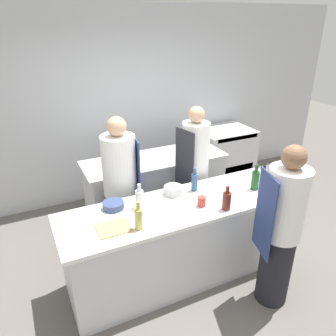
% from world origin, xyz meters
% --- Properties ---
extents(ground_plane, '(16.00, 16.00, 0.00)m').
position_xyz_m(ground_plane, '(0.00, 0.00, 0.00)').
color(ground_plane, '#605B56').
extents(wall_back, '(8.00, 0.06, 2.80)m').
position_xyz_m(wall_back, '(0.00, 2.13, 1.40)').
color(wall_back, silver).
rests_on(wall_back, ground_plane).
extents(prep_counter, '(2.50, 0.75, 0.88)m').
position_xyz_m(prep_counter, '(0.00, 0.00, 0.44)').
color(prep_counter, silver).
rests_on(prep_counter, ground_plane).
extents(pass_counter, '(1.92, 0.69, 0.88)m').
position_xyz_m(pass_counter, '(0.22, 1.21, 0.44)').
color(pass_counter, silver).
rests_on(pass_counter, ground_plane).
extents(oven_range, '(0.88, 0.73, 0.93)m').
position_xyz_m(oven_range, '(1.70, 1.71, 0.46)').
color(oven_range, silver).
rests_on(oven_range, ground_plane).
extents(chef_at_prep_near, '(0.41, 0.40, 1.65)m').
position_xyz_m(chef_at_prep_near, '(0.63, -0.71, 0.82)').
color(chef_at_prep_near, black).
rests_on(chef_at_prep_near, ground_plane).
extents(chef_at_stove, '(0.42, 0.40, 1.66)m').
position_xyz_m(chef_at_stove, '(-0.43, 0.69, 0.83)').
color(chef_at_stove, black).
rests_on(chef_at_stove, ground_plane).
extents(chef_at_pass_far, '(0.37, 0.36, 1.68)m').
position_xyz_m(chef_at_pass_far, '(0.49, 0.62, 0.85)').
color(chef_at_pass_far, black).
rests_on(chef_at_pass_far, ground_plane).
extents(bottle_olive_oil, '(0.08, 0.08, 0.29)m').
position_xyz_m(bottle_olive_oil, '(0.84, -0.07, 1.00)').
color(bottle_olive_oil, '#19471E').
rests_on(bottle_olive_oil, prep_counter).
extents(bottle_vinegar, '(0.07, 0.07, 0.27)m').
position_xyz_m(bottle_vinegar, '(-0.56, -0.21, 0.99)').
color(bottle_vinegar, '#B2A84C').
rests_on(bottle_vinegar, prep_counter).
extents(bottle_wine, '(0.06, 0.06, 0.27)m').
position_xyz_m(bottle_wine, '(0.94, -0.07, 0.99)').
color(bottle_wine, black).
rests_on(bottle_wine, prep_counter).
extents(bottle_cooking_oil, '(0.07, 0.07, 0.27)m').
position_xyz_m(bottle_cooking_oil, '(0.24, 0.19, 0.99)').
color(bottle_cooking_oil, '#2D5175').
rests_on(bottle_cooking_oil, prep_counter).
extents(bottle_sauce, '(0.09, 0.09, 0.25)m').
position_xyz_m(bottle_sauce, '(0.33, -0.28, 0.98)').
color(bottle_sauce, '#5B2319').
rests_on(bottle_sauce, prep_counter).
extents(bottle_water, '(0.08, 0.08, 0.26)m').
position_xyz_m(bottle_water, '(-0.42, 0.12, 0.98)').
color(bottle_water, silver).
rests_on(bottle_water, prep_counter).
extents(bowl_mixing_large, '(0.20, 0.20, 0.08)m').
position_xyz_m(bowl_mixing_large, '(1.10, -0.16, 0.92)').
color(bowl_mixing_large, '#B7BABC').
rests_on(bowl_mixing_large, prep_counter).
extents(bowl_prep_small, '(0.21, 0.21, 0.07)m').
position_xyz_m(bowl_prep_small, '(-0.66, 0.22, 0.92)').
color(bowl_prep_small, navy).
rests_on(bowl_prep_small, prep_counter).
extents(bowl_ceramic_blue, '(0.20, 0.20, 0.09)m').
position_xyz_m(bowl_ceramic_blue, '(-0.00, 0.22, 0.93)').
color(bowl_ceramic_blue, '#B7BABC').
rests_on(bowl_ceramic_blue, prep_counter).
extents(cup, '(0.08, 0.08, 0.10)m').
position_xyz_m(cup, '(0.14, -0.12, 0.93)').
color(cup, '#B2382D').
rests_on(cup, prep_counter).
extents(cutting_board, '(0.30, 0.25, 0.01)m').
position_xyz_m(cutting_board, '(-0.76, -0.10, 0.89)').
color(cutting_board, tan).
rests_on(cutting_board, prep_counter).
extents(stockpot, '(0.28, 0.28, 0.17)m').
position_xyz_m(stockpot, '(-0.27, 1.23, 0.97)').
color(stockpot, silver).
rests_on(stockpot, pass_counter).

